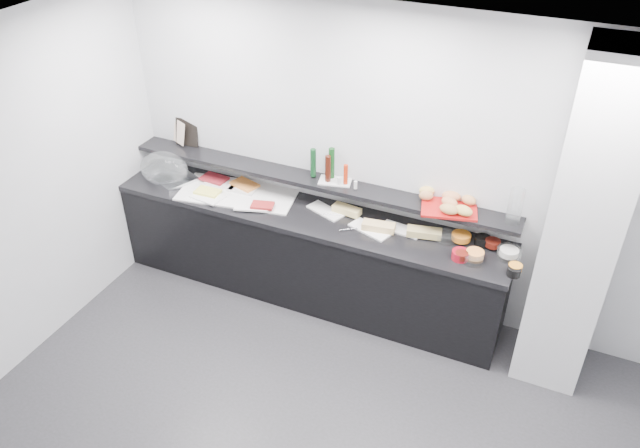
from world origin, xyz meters
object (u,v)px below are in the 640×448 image
at_px(condiment_tray, 335,181).
at_px(bread_tray, 449,209).
at_px(sandwich_plate_mid, 370,229).
at_px(carafe, 515,206).
at_px(cloche_base, 170,176).
at_px(framed_print, 187,132).

bearing_deg(condiment_tray, bread_tray, -15.16).
bearing_deg(sandwich_plate_mid, condiment_tray, 170.50).
xyz_separation_m(sandwich_plate_mid, carafe, (1.09, 0.20, 0.39)).
bearing_deg(cloche_base, condiment_tray, 29.58).
relative_size(condiment_tray, carafe, 0.93).
bearing_deg(bread_tray, condiment_tray, 163.61).
distance_m(cloche_base, carafe, 3.18).
distance_m(sandwich_plate_mid, carafe, 1.18).
bearing_deg(framed_print, bread_tray, -6.81).
relative_size(sandwich_plate_mid, condiment_tray, 1.30).
bearing_deg(carafe, framed_print, 177.98).
relative_size(cloche_base, condiment_tray, 1.80).
relative_size(sandwich_plate_mid, carafe, 1.21).
bearing_deg(framed_print, condiment_tray, -7.13).
distance_m(sandwich_plate_mid, framed_print, 2.05).
bearing_deg(carafe, cloche_base, -177.30).
bearing_deg(cloche_base, carafe, 26.19).
xyz_separation_m(cloche_base, carafe, (3.15, 0.15, 0.38)).
relative_size(cloche_base, bread_tray, 1.13).
distance_m(cloche_base, condiment_tray, 1.66).
height_order(cloche_base, sandwich_plate_mid, cloche_base).
bearing_deg(bread_tray, carafe, -12.67).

